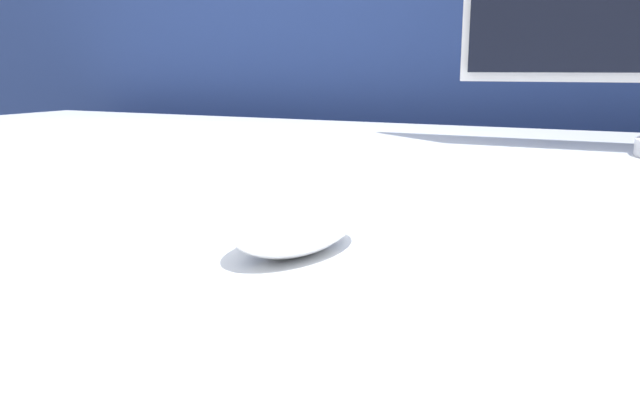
% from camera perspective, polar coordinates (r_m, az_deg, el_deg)
% --- Properties ---
extents(partition_panel, '(5.00, 0.03, 1.38)m').
position_cam_1_polar(partition_panel, '(1.34, 16.58, 3.27)').
color(partition_panel, navy).
rests_on(partition_panel, ground_plane).
extents(computer_mouse_near, '(0.07, 0.11, 0.05)m').
position_cam_1_polar(computer_mouse_near, '(0.36, -2.14, -1.29)').
color(computer_mouse_near, white).
rests_on(computer_mouse_near, desk).
extents(keyboard, '(0.44, 0.12, 0.02)m').
position_cam_1_polar(keyboard, '(0.53, 8.41, 1.65)').
color(keyboard, white).
rests_on(keyboard, desk).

